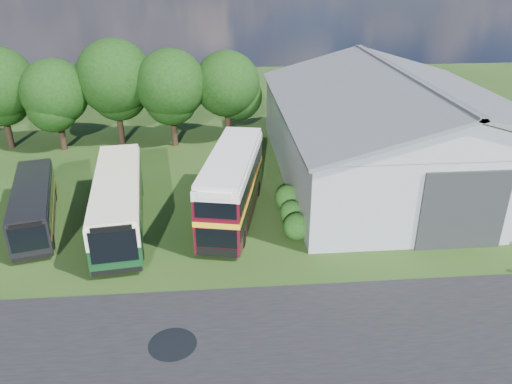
{
  "coord_description": "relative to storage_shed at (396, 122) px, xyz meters",
  "views": [
    {
      "loc": [
        0.77,
        -20.7,
        15.82
      ],
      "look_at": [
        3.23,
        8.0,
        2.29
      ],
      "focal_mm": 35.0,
      "sensor_mm": 36.0,
      "label": 1
    }
  ],
  "objects": [
    {
      "name": "storage_shed",
      "position": [
        0.0,
        0.0,
        0.0
      ],
      "size": [
        18.8,
        24.8,
        8.15
      ],
      "color": "gray",
      "rests_on": "ground"
    },
    {
      "name": "bus_dark_single",
      "position": [
        -26.04,
        -6.9,
        -2.71
      ],
      "size": [
        4.66,
        10.19,
        2.74
      ],
      "rotation": [
        0.0,
        0.0,
        0.25
      ],
      "color": "black",
      "rests_on": "ground"
    },
    {
      "name": "tree_right_b",
      "position": [
        -13.0,
        8.62,
        1.27
      ],
      "size": [
        5.98,
        5.98,
        8.45
      ],
      "color": "black",
      "rests_on": "ground"
    },
    {
      "name": "shrub_mid",
      "position": [
        -9.4,
        -7.98,
        -4.17
      ],
      "size": [
        1.6,
        1.6,
        1.6
      ],
      "primitive_type": "sphere",
      "color": "#194714",
      "rests_on": "ground"
    },
    {
      "name": "shrub_front",
      "position": [
        -9.4,
        -9.98,
        -4.17
      ],
      "size": [
        1.7,
        1.7,
        1.7
      ],
      "primitive_type": "sphere",
      "color": "#194714",
      "rests_on": "ground"
    },
    {
      "name": "ground",
      "position": [
        -15.0,
        -15.98,
        -4.17
      ],
      "size": [
        120.0,
        120.0,
        0.0
      ],
      "primitive_type": "plane",
      "color": "#1D3912",
      "rests_on": "ground"
    },
    {
      "name": "tree_mid",
      "position": [
        -23.0,
        8.82,
        2.02
      ],
      "size": [
        6.8,
        6.8,
        9.6
      ],
      "color": "black",
      "rests_on": "ground"
    },
    {
      "name": "bus_maroon_double",
      "position": [
        -13.26,
        -7.03,
        -1.85
      ],
      "size": [
        4.93,
        11.13,
        4.64
      ],
      "rotation": [
        0.0,
        0.0,
        -0.21
      ],
      "color": "black",
      "rests_on": "ground"
    },
    {
      "name": "shrub_back",
      "position": [
        -9.4,
        -5.98,
        -4.17
      ],
      "size": [
        1.8,
        1.8,
        1.8
      ],
      "primitive_type": "sphere",
      "color": "#194714",
      "rests_on": "ground"
    },
    {
      "name": "puddle",
      "position": [
        -16.5,
        -18.98,
        -4.17
      ],
      "size": [
        2.2,
        2.2,
        0.01
      ],
      "primitive_type": "cylinder",
      "color": "black",
      "rests_on": "ground"
    },
    {
      "name": "bus_green_single",
      "position": [
        -20.54,
        -7.49,
        -2.35
      ],
      "size": [
        4.35,
        12.63,
        3.41
      ],
      "rotation": [
        0.0,
        0.0,
        0.12
      ],
      "color": "black",
      "rests_on": "ground"
    },
    {
      "name": "tree_left_b",
      "position": [
        -28.0,
        7.52,
        1.09
      ],
      "size": [
        5.78,
        5.78,
        8.16
      ],
      "color": "black",
      "rests_on": "ground"
    },
    {
      "name": "tree_right_a",
      "position": [
        -18.0,
        7.82,
        1.52
      ],
      "size": [
        6.26,
        6.26,
        8.83
      ],
      "color": "black",
      "rests_on": "ground"
    },
    {
      "name": "asphalt_road",
      "position": [
        -12.0,
        -18.98,
        -4.17
      ],
      "size": [
        60.0,
        8.0,
        0.02
      ],
      "primitive_type": "cube",
      "color": "black",
      "rests_on": "ground"
    }
  ]
}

